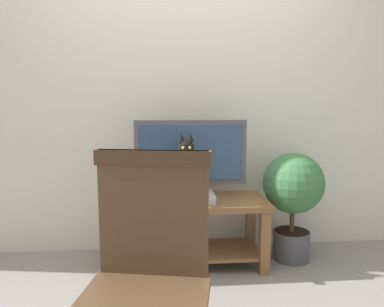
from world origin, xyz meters
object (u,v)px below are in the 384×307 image
(media_box, at_px, (186,197))
(potted_plant, at_px, (293,193))
(wooden_chair, at_px, (147,268))
(cat, at_px, (186,171))
(book_stack, at_px, (138,190))
(tv, at_px, (191,156))
(tv_stand, at_px, (191,220))

(media_box, relative_size, potted_plant, 0.49)
(wooden_chair, bearing_deg, cat, 79.36)
(media_box, xyz_separation_m, book_stack, (-0.35, 0.09, 0.04))
(tv, bearing_deg, media_box, -112.81)
(wooden_chair, bearing_deg, media_box, 79.53)
(tv_stand, bearing_deg, cat, -124.12)
(tv_stand, height_order, wooden_chair, wooden_chair)
(tv, bearing_deg, wooden_chair, -101.54)
(tv_stand, relative_size, media_box, 2.72)
(book_stack, bearing_deg, media_box, -14.50)
(tv, distance_m, wooden_chair, 1.42)
(wooden_chair, distance_m, potted_plant, 1.71)
(media_box, xyz_separation_m, potted_plant, (0.83, 0.08, -0.01))
(tv, height_order, potted_plant, tv)
(wooden_chair, height_order, book_stack, wooden_chair)
(potted_plant, bearing_deg, media_box, -174.79)
(media_box, height_order, book_stack, book_stack)
(wooden_chair, bearing_deg, tv_stand, 77.95)
(book_stack, bearing_deg, tv_stand, -5.34)
(tv, height_order, wooden_chair, tv)
(tv_stand, distance_m, book_stack, 0.46)
(media_box, distance_m, cat, 0.19)
(tv, distance_m, media_box, 0.31)
(tv_stand, xyz_separation_m, wooden_chair, (-0.28, -1.31, 0.25))
(tv_stand, xyz_separation_m, tv, (0.00, 0.06, 0.48))
(tv_stand, bearing_deg, book_stack, 174.66)
(book_stack, relative_size, potted_plant, 0.28)
(tv, relative_size, book_stack, 3.48)
(cat, distance_m, potted_plant, 0.85)
(cat, relative_size, book_stack, 1.83)
(tv_stand, distance_m, potted_plant, 0.80)
(book_stack, height_order, potted_plant, potted_plant)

